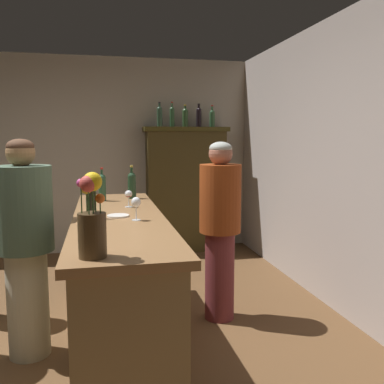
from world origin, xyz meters
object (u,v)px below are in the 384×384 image
object	(u,v)px
wine_bottle_pinot	(91,201)
wine_bottle_syrah	(102,186)
display_bottle_left	(160,116)
display_bottle_right	(212,118)
wine_glass_mid	(136,203)
wine_glass_front	(90,203)
cheese_plate	(118,216)
patron_near_entrance	(25,241)
display_cabinet	(186,187)
bartender	(220,223)
display_bottle_center	(185,117)
display_bottle_midright	(199,116)
flower_arrangement	(92,220)
display_bottle_midleft	(172,116)
bar_counter	(120,281)
wine_bottle_merlot	(132,184)
wine_glass_rear	(129,195)

from	to	relation	value
wine_bottle_pinot	wine_bottle_syrah	bearing A→B (deg)	84.55
display_bottle_left	display_bottle_right	xyz separation A→B (m)	(0.72, -0.00, -0.02)
wine_glass_mid	display_bottle_left	distance (m)	2.93
wine_glass_front	cheese_plate	world-z (taller)	wine_glass_front
display_bottle_left	patron_near_entrance	xyz separation A→B (m)	(-1.32, -2.58, -1.02)
display_cabinet	bartender	world-z (taller)	display_cabinet
display_bottle_center	display_bottle_midright	bearing A→B (deg)	-0.00
wine_bottle_syrah	cheese_plate	distance (m)	0.84
patron_near_entrance	display_bottle_left	bearing A→B (deg)	59.55
wine_bottle_syrah	wine_glass_front	size ratio (longest dim) A/B	2.34
wine_bottle_pinot	bartender	bearing A→B (deg)	19.46
wine_bottle_syrah	display_bottle_right	distance (m)	2.44
wine_glass_front	flower_arrangement	bearing A→B (deg)	-88.34
wine_bottle_syrah	display_bottle_left	xyz separation A→B (m)	(0.78, 1.79, 0.73)
wine_bottle_pinot	display_bottle_midleft	world-z (taller)	display_bottle_midleft
bar_counter	wine_glass_front	size ratio (longest dim) A/B	19.19
display_bottle_center	patron_near_entrance	size ratio (longest dim) A/B	0.19
display_bottle_center	bar_counter	bearing A→B (deg)	-111.49
display_cabinet	wine_bottle_merlot	bearing A→B (deg)	-116.91
flower_arrangement	display_bottle_midright	xyz separation A→B (m)	(1.37, 3.65, 0.68)
patron_near_entrance	flower_arrangement	bearing A→B (deg)	-69.09
display_bottle_right	bar_counter	bearing A→B (deg)	-118.36
wine_bottle_pinot	display_bottle_left	distance (m)	2.87
display_bottle_midleft	display_bottle_left	bearing A→B (deg)	180.00
display_cabinet	wine_bottle_merlot	distance (m)	1.91
flower_arrangement	wine_glass_front	bearing A→B (deg)	91.66
display_bottle_left	wine_glass_front	bearing A→B (deg)	-109.16
display_bottle_left	bar_counter	bearing A→B (deg)	-104.50
wine_bottle_syrah	cheese_plate	bearing A→B (deg)	-82.70
wine_bottle_merlot	display_bottle_midright	bearing A→B (deg)	58.41
display_bottle_center	cheese_plate	bearing A→B (deg)	-111.33
flower_arrangement	wine_bottle_merlot	bearing A→B (deg)	80.47
wine_bottle_pinot	cheese_plate	size ratio (longest dim) A/B	1.89
wine_bottle_pinot	wine_glass_rear	size ratio (longest dim) A/B	2.16
display_cabinet	wine_glass_rear	xyz separation A→B (m)	(-0.92, -2.19, 0.20)
wine_bottle_pinot	wine_glass_front	world-z (taller)	wine_bottle_pinot
display_bottle_right	wine_glass_rear	bearing A→B (deg)	-120.46
wine_glass_mid	wine_bottle_syrah	bearing A→B (deg)	102.64
display_bottle_left	display_bottle_center	world-z (taller)	display_bottle_left
display_cabinet	display_bottle_midright	distance (m)	0.98
display_cabinet	flower_arrangement	world-z (taller)	display_cabinet
wine_glass_rear	cheese_plate	world-z (taller)	wine_glass_rear
bar_counter	wine_glass_rear	world-z (taller)	wine_glass_rear
wine_bottle_merlot	flower_arrangement	world-z (taller)	flower_arrangement
wine_glass_rear	bartender	size ratio (longest dim) A/B	0.09
wine_glass_rear	patron_near_entrance	bearing A→B (deg)	-152.59
display_bottle_midleft	wine_glass_mid	bearing A→B (deg)	-104.58
bartender	display_bottle_left	bearing A→B (deg)	-89.35
patron_near_entrance	wine_bottle_pinot	bearing A→B (deg)	-10.29
wine_bottle_syrah	display_bottle_midleft	distance (m)	2.15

